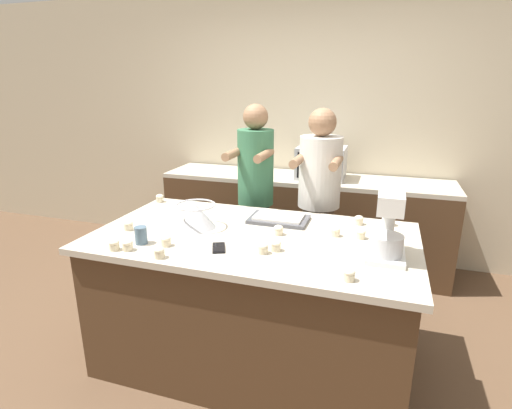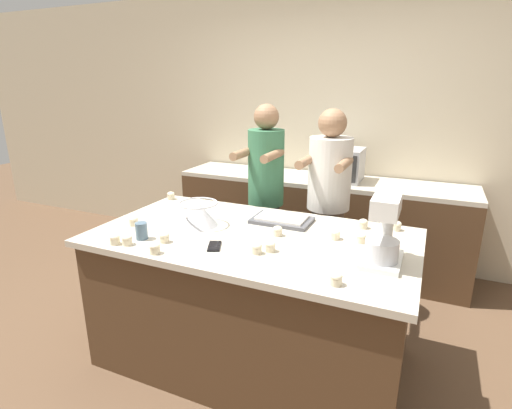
{
  "view_description": "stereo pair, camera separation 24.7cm",
  "coord_description": "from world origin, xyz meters",
  "px_view_note": "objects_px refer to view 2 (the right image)",
  "views": [
    {
      "loc": [
        0.73,
        -2.19,
        1.8
      ],
      "look_at": [
        0.0,
        0.05,
        1.08
      ],
      "focal_mm": 28.0,
      "sensor_mm": 36.0,
      "label": 1
    },
    {
      "loc": [
        0.96,
        -2.1,
        1.8
      ],
      "look_at": [
        0.0,
        0.05,
        1.08
      ],
      "focal_mm": 28.0,
      "sensor_mm": 36.0,
      "label": 2
    }
  ],
  "objects_px": {
    "cupcake_1": "(361,238)",
    "person_right": "(328,209)",
    "microwave_oven": "(338,164)",
    "cupcake_10": "(335,234)",
    "person_left": "(266,199)",
    "drinking_glass": "(142,231)",
    "cupcake_4": "(363,224)",
    "cupcake_9": "(155,248)",
    "cupcake_12": "(278,231)",
    "cupcake_2": "(115,239)",
    "cupcake_11": "(127,240)",
    "cell_phone": "(214,246)",
    "baking_tray": "(282,219)",
    "cupcake_7": "(171,195)",
    "cupcake_8": "(133,221)",
    "cupcake_5": "(397,226)",
    "cupcake_0": "(164,237)",
    "cupcake_6": "(336,279)",
    "cupcake_3": "(270,246)",
    "mixing_bowl": "(199,213)",
    "stand_mixer": "(384,234)"
  },
  "relations": [
    {
      "from": "cell_phone",
      "to": "cupcake_2",
      "type": "relative_size",
      "value": 2.56
    },
    {
      "from": "microwave_oven",
      "to": "cupcake_10",
      "type": "relative_size",
      "value": 7.22
    },
    {
      "from": "cupcake_8",
      "to": "cupcake_10",
      "type": "relative_size",
      "value": 1.0
    },
    {
      "from": "microwave_oven",
      "to": "cupcake_10",
      "type": "bearing_deg",
      "value": -77.32
    },
    {
      "from": "cupcake_3",
      "to": "cupcake_11",
      "type": "distance_m",
      "value": 0.83
    },
    {
      "from": "drinking_glass",
      "to": "cupcake_7",
      "type": "distance_m",
      "value": 0.85
    },
    {
      "from": "cupcake_3",
      "to": "cupcake_4",
      "type": "bearing_deg",
      "value": 55.03
    },
    {
      "from": "cell_phone",
      "to": "cupcake_6",
      "type": "height_order",
      "value": "cupcake_6"
    },
    {
      "from": "microwave_oven",
      "to": "cupcake_10",
      "type": "xyz_separation_m",
      "value": [
        0.33,
        -1.45,
        -0.13
      ]
    },
    {
      "from": "person_left",
      "to": "cupcake_11",
      "type": "distance_m",
      "value": 1.31
    },
    {
      "from": "stand_mixer",
      "to": "baking_tray",
      "type": "height_order",
      "value": "stand_mixer"
    },
    {
      "from": "cupcake_3",
      "to": "cupcake_6",
      "type": "xyz_separation_m",
      "value": [
        0.42,
        -0.23,
        0.0
      ]
    },
    {
      "from": "drinking_glass",
      "to": "cupcake_0",
      "type": "bearing_deg",
      "value": 4.76
    },
    {
      "from": "person_left",
      "to": "cupcake_2",
      "type": "xyz_separation_m",
      "value": [
        -0.42,
        -1.28,
        0.05
      ]
    },
    {
      "from": "cupcake_10",
      "to": "cupcake_12",
      "type": "bearing_deg",
      "value": -165.54
    },
    {
      "from": "microwave_oven",
      "to": "cupcake_12",
      "type": "bearing_deg",
      "value": -90.38
    },
    {
      "from": "person_left",
      "to": "drinking_glass",
      "type": "relative_size",
      "value": 15.98
    },
    {
      "from": "microwave_oven",
      "to": "cupcake_11",
      "type": "relative_size",
      "value": 7.22
    },
    {
      "from": "cell_phone",
      "to": "cupcake_9",
      "type": "height_order",
      "value": "cupcake_9"
    },
    {
      "from": "cupcake_1",
      "to": "cupcake_6",
      "type": "distance_m",
      "value": 0.57
    },
    {
      "from": "cupcake_2",
      "to": "cupcake_5",
      "type": "xyz_separation_m",
      "value": [
        1.48,
        0.91,
        0.0
      ]
    },
    {
      "from": "baking_tray",
      "to": "microwave_oven",
      "type": "bearing_deg",
      "value": 86.75
    },
    {
      "from": "cupcake_8",
      "to": "cupcake_5",
      "type": "bearing_deg",
      "value": 20.96
    },
    {
      "from": "mixing_bowl",
      "to": "cell_phone",
      "type": "relative_size",
      "value": 1.62
    },
    {
      "from": "cupcake_6",
      "to": "cupcake_9",
      "type": "relative_size",
      "value": 1.0
    },
    {
      "from": "person_left",
      "to": "cupcake_10",
      "type": "bearing_deg",
      "value": -42.72
    },
    {
      "from": "stand_mixer",
      "to": "cupcake_2",
      "type": "xyz_separation_m",
      "value": [
        -1.45,
        -0.37,
        -0.13
      ]
    },
    {
      "from": "cupcake_1",
      "to": "person_right",
      "type": "bearing_deg",
      "value": 118.47
    },
    {
      "from": "microwave_oven",
      "to": "cupcake_9",
      "type": "distance_m",
      "value": 2.14
    },
    {
      "from": "cupcake_2",
      "to": "cell_phone",
      "type": "bearing_deg",
      "value": 19.82
    },
    {
      "from": "cupcake_1",
      "to": "cupcake_7",
      "type": "bearing_deg",
      "value": 169.07
    },
    {
      "from": "mixing_bowl",
      "to": "cupcake_3",
      "type": "relative_size",
      "value": 4.14
    },
    {
      "from": "stand_mixer",
      "to": "cupcake_3",
      "type": "xyz_separation_m",
      "value": [
        -0.59,
        -0.1,
        -0.13
      ]
    },
    {
      "from": "cupcake_5",
      "to": "cupcake_10",
      "type": "height_order",
      "value": "same"
    },
    {
      "from": "cupcake_1",
      "to": "cupcake_8",
      "type": "distance_m",
      "value": 1.45
    },
    {
      "from": "cupcake_0",
      "to": "cupcake_9",
      "type": "distance_m",
      "value": 0.16
    },
    {
      "from": "person_right",
      "to": "cupcake_12",
      "type": "distance_m",
      "value": 0.78
    },
    {
      "from": "cupcake_7",
      "to": "cupcake_8",
      "type": "relative_size",
      "value": 1.0
    },
    {
      "from": "cupcake_4",
      "to": "cupcake_9",
      "type": "relative_size",
      "value": 1.0
    },
    {
      "from": "person_left",
      "to": "cupcake_5",
      "type": "xyz_separation_m",
      "value": [
        1.06,
        -0.37,
        0.05
      ]
    },
    {
      "from": "cupcake_2",
      "to": "cupcake_3",
      "type": "distance_m",
      "value": 0.91
    },
    {
      "from": "baking_tray",
      "to": "drinking_glass",
      "type": "height_order",
      "value": "drinking_glass"
    },
    {
      "from": "stand_mixer",
      "to": "cupcake_8",
      "type": "height_order",
      "value": "stand_mixer"
    },
    {
      "from": "cell_phone",
      "to": "cupcake_9",
      "type": "relative_size",
      "value": 2.56
    },
    {
      "from": "drinking_glass",
      "to": "cupcake_5",
      "type": "height_order",
      "value": "drinking_glass"
    },
    {
      "from": "cupcake_5",
      "to": "cupcake_7",
      "type": "bearing_deg",
      "value": 179.99
    },
    {
      "from": "cupcake_12",
      "to": "cupcake_11",
      "type": "bearing_deg",
      "value": -146.57
    },
    {
      "from": "drinking_glass",
      "to": "cupcake_10",
      "type": "relative_size",
      "value": 1.65
    },
    {
      "from": "cupcake_1",
      "to": "cupcake_10",
      "type": "height_order",
      "value": "same"
    },
    {
      "from": "cupcake_7",
      "to": "cupcake_1",
      "type": "bearing_deg",
      "value": -10.93
    }
  ]
}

